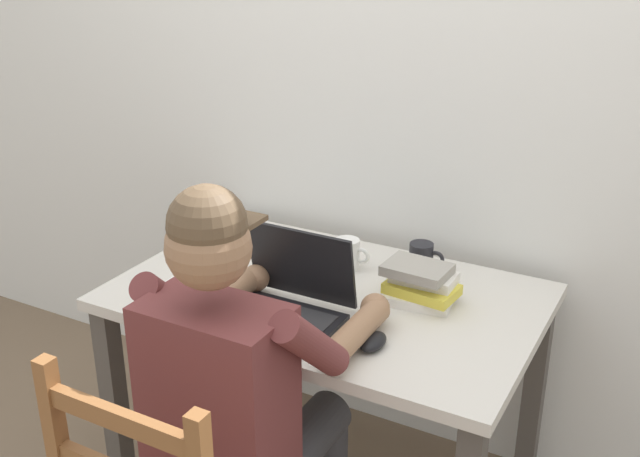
% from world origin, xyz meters
% --- Properties ---
extents(back_wall, '(6.00, 0.04, 2.60)m').
position_xyz_m(back_wall, '(0.00, 0.47, 1.30)').
color(back_wall, silver).
rests_on(back_wall, ground).
extents(desk, '(1.22, 0.78, 0.74)m').
position_xyz_m(desk, '(0.00, 0.00, 0.63)').
color(desk, beige).
rests_on(desk, ground).
extents(seated_person, '(0.50, 0.60, 1.25)m').
position_xyz_m(seated_person, '(0.01, -0.46, 0.69)').
color(seated_person, brown).
rests_on(seated_person, ground).
extents(laptop, '(0.33, 0.28, 0.23)m').
position_xyz_m(laptop, '(-0.03, -0.18, 0.79)').
color(laptop, black).
rests_on(laptop, desk).
extents(computer_mouse, '(0.06, 0.10, 0.03)m').
position_xyz_m(computer_mouse, '(0.25, -0.22, 0.76)').
color(computer_mouse, black).
rests_on(computer_mouse, desk).
extents(coffee_mug_white, '(0.11, 0.07, 0.10)m').
position_xyz_m(coffee_mug_white, '(-0.38, 0.14, 0.79)').
color(coffee_mug_white, beige).
rests_on(coffee_mug_white, desk).
extents(coffee_mug_dark, '(0.11, 0.07, 0.09)m').
position_xyz_m(coffee_mug_dark, '(0.19, 0.27, 0.78)').
color(coffee_mug_dark, black).
rests_on(coffee_mug_dark, desk).
extents(coffee_mug_spare, '(0.12, 0.08, 0.10)m').
position_xyz_m(coffee_mug_spare, '(-0.02, 0.17, 0.79)').
color(coffee_mug_spare, white).
rests_on(coffee_mug_spare, desk).
extents(book_stack_main, '(0.21, 0.17, 0.12)m').
position_xyz_m(book_stack_main, '(0.26, 0.07, 0.80)').
color(book_stack_main, white).
rests_on(book_stack_main, desk).
extents(paper_pile_near_laptop, '(0.27, 0.20, 0.01)m').
position_xyz_m(paper_pile_near_laptop, '(-0.32, -0.09, 0.74)').
color(paper_pile_near_laptop, white).
rests_on(paper_pile_near_laptop, desk).
extents(landscape_photo_print, '(0.15, 0.13, 0.00)m').
position_xyz_m(landscape_photo_print, '(-0.20, 0.08, 0.74)').
color(landscape_photo_print, '#7A4293').
rests_on(landscape_photo_print, desk).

